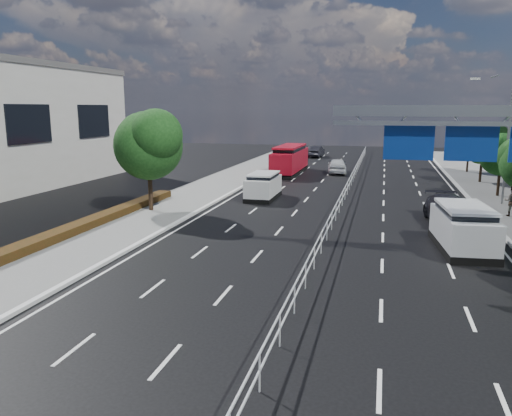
% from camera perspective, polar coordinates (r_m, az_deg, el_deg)
% --- Properties ---
extents(ground, '(160.00, 160.00, 0.00)m').
position_cam_1_polar(ground, '(13.46, 1.26, -18.53)').
color(ground, black).
rests_on(ground, ground).
extents(median_fence, '(0.05, 85.00, 1.02)m').
position_cam_1_polar(median_fence, '(34.53, 9.75, 0.88)').
color(median_fence, silver).
rests_on(median_fence, ground).
extents(overhead_gantry, '(10.24, 0.38, 7.45)m').
position_cam_1_polar(overhead_gantry, '(21.85, 25.41, 7.38)').
color(overhead_gantry, gray).
rests_on(overhead_gantry, ground).
extents(streetlight_far, '(2.78, 2.40, 9.00)m').
position_cam_1_polar(streetlight_far, '(38.23, 26.49, 7.94)').
color(streetlight_far, gray).
rests_on(streetlight_far, ground).
extents(near_tree_back, '(4.84, 4.51, 6.69)m').
position_cam_1_polar(near_tree_back, '(32.82, -12.13, 7.45)').
color(near_tree_back, black).
rests_on(near_tree_back, ground).
extents(far_tree_f, '(3.52, 3.28, 5.02)m').
position_cam_1_polar(far_tree_f, '(41.88, 26.31, 5.79)').
color(far_tree_f, black).
rests_on(far_tree_f, ground).
extents(far_tree_g, '(3.96, 3.69, 5.45)m').
position_cam_1_polar(far_tree_g, '(49.20, 24.60, 6.90)').
color(far_tree_g, black).
rests_on(far_tree_g, ground).
extents(far_tree_h, '(3.41, 3.18, 4.91)m').
position_cam_1_polar(far_tree_h, '(56.61, 23.26, 7.13)').
color(far_tree_h, black).
rests_on(far_tree_h, ground).
extents(white_minivan, '(1.95, 4.51, 1.96)m').
position_cam_1_polar(white_minivan, '(37.40, 0.84, 2.52)').
color(white_minivan, black).
rests_on(white_minivan, ground).
extents(red_bus, '(2.42, 9.75, 2.91)m').
position_cam_1_polar(red_bus, '(52.12, 3.89, 5.62)').
color(red_bus, black).
rests_on(red_bus, ground).
extents(near_car_silver, '(2.32, 4.79, 1.58)m').
position_cam_1_polar(near_car_silver, '(52.87, 9.26, 4.79)').
color(near_car_silver, silver).
rests_on(near_car_silver, ground).
extents(near_car_dark, '(1.97, 4.78, 1.54)m').
position_cam_1_polar(near_car_dark, '(70.39, 6.87, 6.44)').
color(near_car_dark, black).
rests_on(near_car_dark, ground).
extents(silver_minivan, '(2.72, 5.43, 2.18)m').
position_cam_1_polar(silver_minivan, '(25.82, 22.62, -2.14)').
color(silver_minivan, black).
rests_on(silver_minivan, ground).
extents(parked_car_teal, '(2.22, 4.54, 1.24)m').
position_cam_1_polar(parked_car_teal, '(32.28, 22.41, -0.38)').
color(parked_car_teal, '#196774').
rests_on(parked_car_teal, ground).
extents(parked_car_dark, '(2.76, 5.74, 1.61)m').
position_cam_1_polar(parked_car_dark, '(31.37, 21.17, -0.26)').
color(parked_car_dark, black).
rests_on(parked_car_dark, ground).
extents(pedestrian_b, '(1.07, 0.94, 1.87)m').
position_cam_1_polar(pedestrian_b, '(34.51, 27.20, 0.70)').
color(pedestrian_b, gray).
rests_on(pedestrian_b, sidewalk_far).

